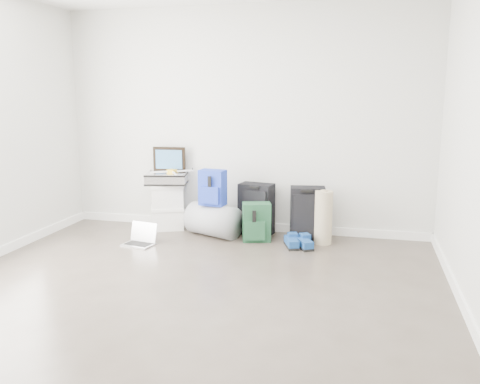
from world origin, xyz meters
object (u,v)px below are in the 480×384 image
(boxes_stack, at_px, (168,206))
(large_suitcase, at_px, (256,209))
(carry_on, at_px, (307,214))
(briefcase, at_px, (167,178))
(laptop, at_px, (141,239))
(duffel_bag, at_px, (213,220))

(boxes_stack, distance_m, large_suitcase, 1.13)
(large_suitcase, bearing_deg, carry_on, 2.94)
(briefcase, bearing_deg, laptop, -106.73)
(duffel_bag, height_order, large_suitcase, large_suitcase)
(duffel_bag, distance_m, carry_on, 1.11)
(laptop, bearing_deg, boxes_stack, 96.39)
(boxes_stack, relative_size, briefcase, 1.17)
(duffel_bag, distance_m, laptop, 0.89)
(duffel_bag, relative_size, laptop, 1.67)
(laptop, bearing_deg, briefcase, 96.39)
(boxes_stack, xyz_separation_m, briefcase, (-0.00, 0.00, 0.35))
(briefcase, xyz_separation_m, large_suitcase, (1.13, 0.03, -0.33))
(duffel_bag, relative_size, carry_on, 1.00)
(boxes_stack, xyz_separation_m, carry_on, (1.75, -0.06, 0.02))
(duffel_bag, xyz_separation_m, laptop, (-0.70, -0.52, -0.13))
(carry_on, relative_size, laptop, 1.67)
(laptop, bearing_deg, duffel_bag, 47.09)
(duffel_bag, bearing_deg, laptop, -119.46)
(duffel_bag, relative_size, large_suitcase, 1.01)
(boxes_stack, height_order, duffel_bag, boxes_stack)
(briefcase, relative_size, large_suitcase, 0.79)
(boxes_stack, height_order, carry_on, carry_on)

